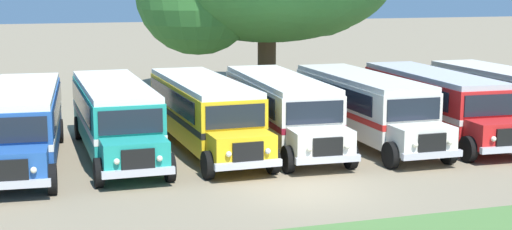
{
  "coord_description": "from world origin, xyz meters",
  "views": [
    {
      "loc": [
        -8.65,
        -21.9,
        6.71
      ],
      "look_at": [
        0.0,
        5.64,
        1.6
      ],
      "focal_mm": 52.27,
      "sensor_mm": 36.0,
      "label": 1
    }
  ],
  "objects": [
    {
      "name": "parked_bus_slot_1",
      "position": [
        -8.77,
        7.2,
        1.58
      ],
      "size": [
        3.4,
        10.95,
        2.82
      ],
      "rotation": [
        0.0,
        0.0,
        -1.65
      ],
      "color": "#23519E",
      "rests_on": "ground_plane"
    },
    {
      "name": "parked_bus_slot_2",
      "position": [
        -5.28,
        7.52,
        1.58
      ],
      "size": [
        2.74,
        10.85,
        2.82
      ],
      "rotation": [
        0.0,
        0.0,
        -1.56
      ],
      "color": "teal",
      "rests_on": "ground_plane"
    },
    {
      "name": "parked_bus_slot_6",
      "position": [
        8.73,
        6.89,
        1.58
      ],
      "size": [
        3.05,
        10.89,
        2.82
      ],
      "rotation": [
        0.0,
        0.0,
        -1.61
      ],
      "color": "red",
      "rests_on": "ground_plane"
    },
    {
      "name": "parked_bus_slot_5",
      "position": [
        5.25,
        6.9,
        1.58
      ],
      "size": [
        2.7,
        10.84,
        2.82
      ],
      "rotation": [
        0.0,
        0.0,
        -1.57
      ],
      "color": "silver",
      "rests_on": "ground_plane"
    },
    {
      "name": "parked_bus_slot_7",
      "position": [
        12.42,
        6.69,
        1.58
      ],
      "size": [
        2.74,
        10.85,
        2.82
      ],
      "rotation": [
        0.0,
        0.0,
        -1.58
      ],
      "color": "#9E9993",
      "rests_on": "ground_plane"
    },
    {
      "name": "parked_bus_slot_3",
      "position": [
        -1.65,
        7.47,
        1.58
      ],
      "size": [
        2.91,
        10.87,
        2.82
      ],
      "rotation": [
        0.0,
        0.0,
        -1.55
      ],
      "color": "yellow",
      "rests_on": "ground_plane"
    },
    {
      "name": "ground_plane",
      "position": [
        0.0,
        0.0,
        0.0
      ],
      "size": [
        220.0,
        220.0,
        0.0
      ],
      "primitive_type": "plane",
      "color": "#84755B"
    },
    {
      "name": "parked_bus_slot_4",
      "position": [
        1.64,
        7.37,
        1.58
      ],
      "size": [
        3.09,
        10.89,
        2.82
      ],
      "rotation": [
        0.0,
        0.0,
        -1.62
      ],
      "color": "silver",
      "rests_on": "ground_plane"
    }
  ]
}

